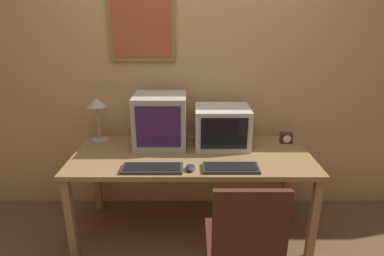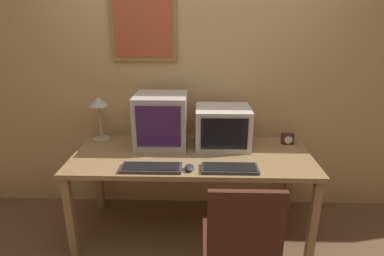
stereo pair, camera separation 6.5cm
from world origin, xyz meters
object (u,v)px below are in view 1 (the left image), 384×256
keyboard_side (231,168)px  keyboard_main (152,168)px  mouse_near_keyboard (191,168)px  monitor_left (161,121)px  desk_clock (286,138)px  desk_lamp (97,109)px  office_chair (243,256)px  monitor_right (222,127)px

keyboard_side → keyboard_main: bearing=-179.3°
mouse_near_keyboard → keyboard_side: bearing=1.6°
monitor_left → keyboard_side: 0.73m
desk_clock → desk_lamp: 1.63m
desk_lamp → office_chair: size_ratio=0.41×
monitor_right → desk_clock: 0.58m
desk_clock → keyboard_side: bearing=-136.3°
mouse_near_keyboard → monitor_right: bearing=60.4°
monitor_left → desk_lamp: monitor_left is taller
desk_lamp → monitor_right: bearing=-5.9°
monitor_left → keyboard_side: monitor_left is taller
mouse_near_keyboard → keyboard_main: bearing=179.7°
desk_clock → office_chair: bearing=-116.1°
keyboard_side → desk_clock: 0.74m
keyboard_side → desk_lamp: 1.25m
keyboard_main → desk_clock: desk_clock is taller
keyboard_main → desk_clock: 1.21m
monitor_right → keyboard_side: bearing=-86.6°
keyboard_side → desk_clock: desk_clock is taller
monitor_left → office_chair: bearing=-60.1°
office_chair → keyboard_side: bearing=93.0°
monitor_right → mouse_near_keyboard: bearing=-119.6°
keyboard_main → mouse_near_keyboard: 0.27m
office_chair → desk_clock: bearing=63.9°
keyboard_main → keyboard_side: (0.56, 0.01, -0.00)m
desk_clock → desk_lamp: (-1.61, 0.05, 0.25)m
mouse_near_keyboard → desk_lamp: 1.01m
monitor_right → office_chair: (0.05, -0.97, -0.47)m
keyboard_main → monitor_right: bearing=40.6°
monitor_right → keyboard_main: monitor_right is taller
monitor_left → keyboard_main: (-0.02, -0.46, -0.21)m
mouse_near_keyboard → desk_lamp: desk_lamp is taller
monitor_left → mouse_near_keyboard: 0.56m
keyboard_main → keyboard_side: same height
keyboard_main → keyboard_side: bearing=0.7°
monitor_left → desk_clock: monitor_left is taller
monitor_left → desk_clock: 1.09m
monitor_right → keyboard_side: size_ratio=1.11×
desk_clock → office_chair: 1.20m
monitor_left → desk_lamp: 0.56m
keyboard_side → desk_clock: bearing=43.7°
monitor_right → desk_lamp: (-1.05, 0.11, 0.13)m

